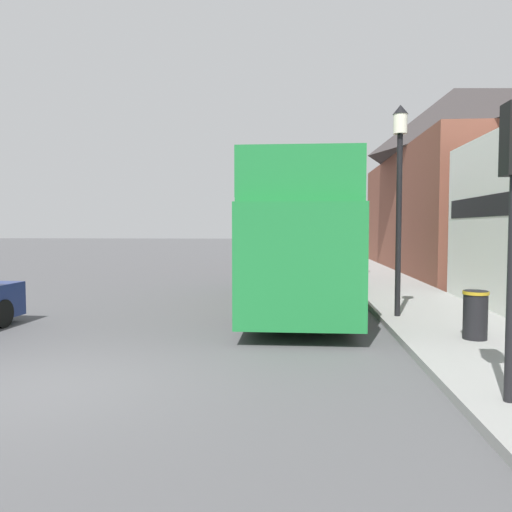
{
  "coord_description": "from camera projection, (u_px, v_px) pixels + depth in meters",
  "views": [
    {
      "loc": [
        3.52,
        -6.63,
        2.25
      ],
      "look_at": [
        2.41,
        7.34,
        1.44
      ],
      "focal_mm": 35.0,
      "sensor_mm": 36.0,
      "label": 1
    }
  ],
  "objects": [
    {
      "name": "lamp_post_second",
      "position": [
        355.0,
        194.0,
        20.58
      ],
      "size": [
        0.35,
        0.35,
        5.09
      ],
      "color": "black",
      "rests_on": "sidewalk"
    },
    {
      "name": "tour_bus",
      "position": [
        298.0,
        244.0,
        14.39
      ],
      "size": [
        2.54,
        10.35,
        3.83
      ],
      "rotation": [
        0.0,
        0.0,
        -0.0
      ],
      "color": "#1E7A38",
      "rests_on": "ground_plane"
    },
    {
      "name": "brick_terrace_rear",
      "position": [
        452.0,
        181.0,
        25.3
      ],
      "size": [
        6.0,
        17.14,
        9.25
      ],
      "color": "brown",
      "rests_on": "ground_plane"
    },
    {
      "name": "litter_bin",
      "position": [
        475.0,
        313.0,
        9.39
      ],
      "size": [
        0.48,
        0.48,
        0.92
      ],
      "color": "black",
      "rests_on": "sidewalk"
    },
    {
      "name": "parked_car_ahead_of_bus",
      "position": [
        315.0,
        263.0,
        21.61
      ],
      "size": [
        1.91,
        4.52,
        1.55
      ],
      "rotation": [
        0.0,
        0.0,
        -0.0
      ],
      "color": "navy",
      "rests_on": "ground_plane"
    },
    {
      "name": "lamp_post_nearest",
      "position": [
        400.0,
        172.0,
        11.69
      ],
      "size": [
        0.35,
        0.35,
        4.96
      ],
      "color": "black",
      "rests_on": "sidewalk"
    },
    {
      "name": "sidewalk",
      "position": [
        366.0,
        272.0,
        24.37
      ],
      "size": [
        2.9,
        108.0,
        0.14
      ],
      "color": "gray",
      "rests_on": "ground_plane"
    },
    {
      "name": "ground_plane",
      "position": [
        232.0,
        268.0,
        27.91
      ],
      "size": [
        144.0,
        144.0,
        0.0
      ],
      "primitive_type": "plane",
      "color": "#4C4C4F"
    }
  ]
}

